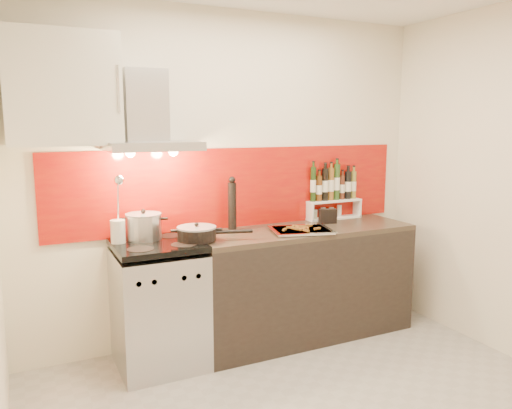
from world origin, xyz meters
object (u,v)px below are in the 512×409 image
counter (303,282)px  pepper_mill (232,205)px  range_stove (159,306)px  stock_pot (144,226)px  baking_tray (301,230)px  saute_pan (198,233)px

counter → pepper_mill: 0.88m
range_stove → stock_pot: bearing=113.8°
range_stove → baking_tray: size_ratio=1.71×
counter → stock_pot: bearing=174.1°
stock_pot → pepper_mill: (0.70, 0.03, 0.10)m
stock_pot → saute_pan: size_ratio=0.48×
range_stove → baking_tray: baking_tray is taller
counter → stock_pot: (-1.26, 0.13, 0.55)m
baking_tray → counter: bearing=50.0°
counter → stock_pot: stock_pot is taller
counter → range_stove: bearing=-179.8°
range_stove → counter: size_ratio=0.51×
counter → baking_tray: (-0.09, -0.11, 0.47)m
range_stove → saute_pan: size_ratio=1.71×
counter → baking_tray: size_ratio=3.38×
range_stove → baking_tray: 1.21m
counter → saute_pan: bearing=-175.8°
range_stove → baking_tray: (1.11, -0.11, 0.47)m
baking_tray → pepper_mill: bearing=149.4°
baking_tray → saute_pan: bearing=177.0°
stock_pot → baking_tray: (1.17, -0.24, -0.09)m
counter → baking_tray: 0.49m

